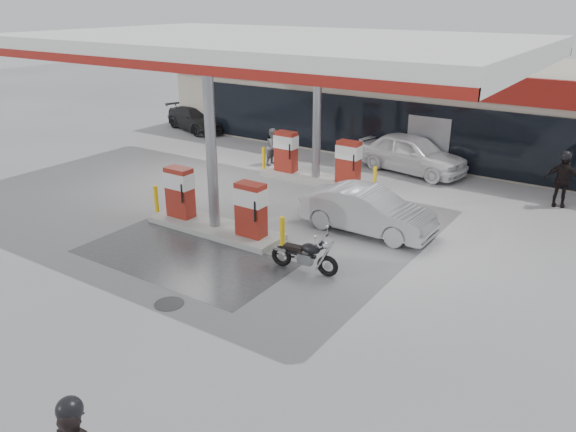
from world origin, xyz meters
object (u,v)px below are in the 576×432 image
(pump_island_far, at_px, (316,163))
(attendant, at_px, (273,146))
(sedan_white, at_px, (412,153))
(hatchback_silver, at_px, (367,211))
(biker_walking, at_px, (562,181))
(pump_island_near, at_px, (214,209))
(parked_car_left, at_px, (196,118))
(parked_motorcycle, at_px, (305,256))

(pump_island_far, bearing_deg, attendant, 159.78)
(sedan_white, relative_size, hatchback_silver, 1.11)
(sedan_white, height_order, biker_walking, biker_walking)
(pump_island_far, distance_m, hatchback_silver, 5.23)
(pump_island_near, bearing_deg, biker_walking, 44.41)
(attendant, height_order, parked_car_left, attendant)
(attendant, distance_m, biker_walking, 11.15)
(attendant, height_order, hatchback_silver, attendant)
(pump_island_far, relative_size, attendant, 3.28)
(hatchback_silver, bearing_deg, pump_island_near, 123.06)
(parked_motorcycle, bearing_deg, hatchback_silver, 80.78)
(pump_island_near, xyz_separation_m, pump_island_far, (0.00, 6.00, 0.00))
(attendant, relative_size, parked_car_left, 0.36)
(pump_island_far, relative_size, sedan_white, 1.12)
(attendant, xyz_separation_m, parked_car_left, (-7.28, 3.18, -0.16))
(pump_island_near, bearing_deg, sedan_white, 74.17)
(biker_walking, bearing_deg, pump_island_near, -149.19)
(pump_island_far, distance_m, parked_motorcycle, 7.77)
(attendant, xyz_separation_m, biker_walking, (11.09, 1.20, 0.13))
(attendant, bearing_deg, parked_motorcycle, -141.16)
(pump_island_far, bearing_deg, sedan_white, 50.82)
(parked_motorcycle, height_order, sedan_white, sedan_white)
(pump_island_near, distance_m, biker_walking, 11.72)
(sedan_white, xyz_separation_m, hatchback_silver, (1.30, -6.68, -0.10))
(attendant, bearing_deg, sedan_white, -68.44)
(pump_island_far, xyz_separation_m, hatchback_silver, (3.90, -3.48, -0.03))
(hatchback_silver, height_order, biker_walking, biker_walking)
(pump_island_near, height_order, sedan_white, pump_island_near)
(parked_motorcycle, bearing_deg, pump_island_far, 112.26)
(pump_island_far, height_order, sedan_white, pump_island_far)
(pump_island_far, xyz_separation_m, biker_walking, (8.37, 2.20, 0.20))
(pump_island_near, distance_m, sedan_white, 9.56)
(parked_motorcycle, distance_m, sedan_white, 10.06)
(sedan_white, height_order, parked_car_left, sedan_white)
(pump_island_far, relative_size, biker_walking, 2.82)
(hatchback_silver, relative_size, parked_car_left, 0.95)
(hatchback_silver, bearing_deg, biker_walking, -38.00)
(attendant, relative_size, hatchback_silver, 0.38)
(pump_island_near, height_order, parked_car_left, pump_island_near)
(pump_island_near, height_order, attendant, pump_island_near)
(pump_island_near, distance_m, pump_island_far, 6.00)
(pump_island_far, distance_m, sedan_white, 4.13)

